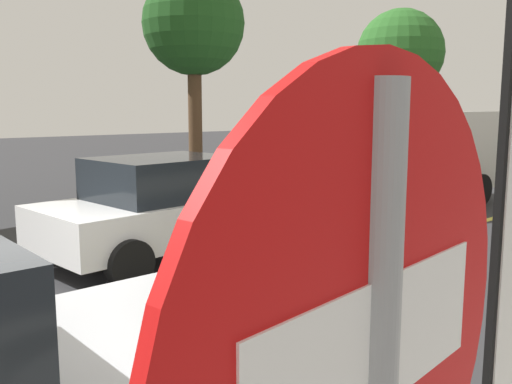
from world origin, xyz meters
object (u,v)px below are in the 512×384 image
(white_van, at_px, (394,153))
(tree_right_verge, at_px, (194,26))
(tree_centre_verge, at_px, (400,53))
(car_white_crossing, at_px, (172,206))

(white_van, height_order, tree_right_verge, tree_right_verge)
(tree_centre_verge, bearing_deg, car_white_crossing, -159.98)
(tree_right_verge, bearing_deg, car_white_crossing, -128.81)
(white_van, xyz_separation_m, tree_centre_verge, (6.10, 4.17, 2.91))
(tree_centre_verge, relative_size, tree_right_verge, 1.03)
(white_van, xyz_separation_m, tree_right_verge, (-2.82, 3.88, 2.96))
(tree_centre_verge, bearing_deg, white_van, -145.65)
(tree_right_verge, bearing_deg, tree_centre_verge, 1.87)
(car_white_crossing, bearing_deg, tree_centre_verge, 20.02)
(white_van, distance_m, tree_centre_verge, 7.94)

